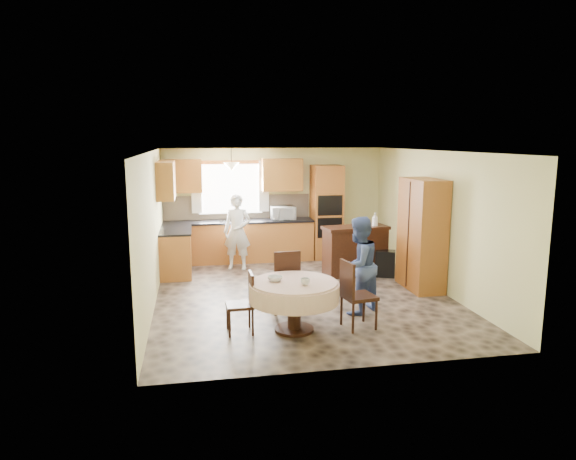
# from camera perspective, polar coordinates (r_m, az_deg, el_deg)

# --- Properties ---
(floor) EXTENTS (5.00, 6.00, 0.01)m
(floor) POSITION_cam_1_polar(r_m,az_deg,el_deg) (9.12, 1.50, -7.16)
(floor) COLOR #715E4F
(floor) RESTS_ON ground
(ceiling) EXTENTS (5.00, 6.00, 0.01)m
(ceiling) POSITION_cam_1_polar(r_m,az_deg,el_deg) (8.70, 1.57, 8.75)
(ceiling) COLOR white
(ceiling) RESTS_ON wall_back
(wall_back) EXTENTS (5.00, 0.02, 2.50)m
(wall_back) POSITION_cam_1_polar(r_m,az_deg,el_deg) (11.74, -1.52, 3.00)
(wall_back) COLOR #D1CD86
(wall_back) RESTS_ON floor
(wall_front) EXTENTS (5.00, 0.02, 2.50)m
(wall_front) POSITION_cam_1_polar(r_m,az_deg,el_deg) (5.98, 7.55, -4.09)
(wall_front) COLOR #D1CD86
(wall_front) RESTS_ON floor
(wall_left) EXTENTS (0.02, 6.00, 2.50)m
(wall_left) POSITION_cam_1_polar(r_m,az_deg,el_deg) (8.66, -14.86, 0.08)
(wall_left) COLOR #D1CD86
(wall_left) RESTS_ON floor
(wall_right) EXTENTS (0.02, 6.00, 2.50)m
(wall_right) POSITION_cam_1_polar(r_m,az_deg,el_deg) (9.66, 16.20, 1.03)
(wall_right) COLOR #D1CD86
(wall_right) RESTS_ON floor
(window) EXTENTS (1.40, 0.03, 1.10)m
(window) POSITION_cam_1_polar(r_m,az_deg,el_deg) (11.57, -6.43, 4.57)
(window) COLOR white
(window) RESTS_ON wall_back
(curtain_left) EXTENTS (0.22, 0.02, 1.15)m
(curtain_left) POSITION_cam_1_polar(r_m,az_deg,el_deg) (11.49, -10.16, 4.69)
(curtain_left) COLOR white
(curtain_left) RESTS_ON wall_back
(curtain_right) EXTENTS (0.22, 0.02, 1.15)m
(curtain_right) POSITION_cam_1_polar(r_m,az_deg,el_deg) (11.60, -2.70, 4.89)
(curtain_right) COLOR white
(curtain_right) RESTS_ON wall_back
(base_cab_back) EXTENTS (3.30, 0.60, 0.88)m
(base_cab_back) POSITION_cam_1_polar(r_m,az_deg,el_deg) (11.48, -5.46, -1.31)
(base_cab_back) COLOR #C27533
(base_cab_back) RESTS_ON floor
(counter_back) EXTENTS (3.30, 0.64, 0.04)m
(counter_back) POSITION_cam_1_polar(r_m,az_deg,el_deg) (11.40, -5.50, 0.96)
(counter_back) COLOR black
(counter_back) RESTS_ON base_cab_back
(base_cab_left) EXTENTS (0.60, 1.20, 0.88)m
(base_cab_left) POSITION_cam_1_polar(r_m,az_deg,el_deg) (10.56, -12.34, -2.51)
(base_cab_left) COLOR #C27533
(base_cab_left) RESTS_ON floor
(counter_left) EXTENTS (0.64, 1.20, 0.04)m
(counter_left) POSITION_cam_1_polar(r_m,az_deg,el_deg) (10.47, -12.44, -0.05)
(counter_left) COLOR black
(counter_left) RESTS_ON base_cab_left
(backsplash) EXTENTS (3.30, 0.02, 0.55)m
(backsplash) POSITION_cam_1_polar(r_m,az_deg,el_deg) (11.64, -5.65, 2.54)
(backsplash) COLOR tan
(backsplash) RESTS_ON wall_back
(wall_cab_left) EXTENTS (0.85, 0.33, 0.72)m
(wall_cab_left) POSITION_cam_1_polar(r_m,az_deg,el_deg) (11.38, -11.71, 5.90)
(wall_cab_left) COLOR #AD652B
(wall_cab_left) RESTS_ON wall_back
(wall_cab_right) EXTENTS (0.90, 0.33, 0.72)m
(wall_cab_right) POSITION_cam_1_polar(r_m,az_deg,el_deg) (11.54, -0.67, 6.17)
(wall_cab_right) COLOR #AD652B
(wall_cab_right) RESTS_ON wall_back
(wall_cab_side) EXTENTS (0.33, 1.20, 0.72)m
(wall_cab_side) POSITION_cam_1_polar(r_m,az_deg,el_deg) (10.35, -13.40, 5.43)
(wall_cab_side) COLOR #AD652B
(wall_cab_side) RESTS_ON wall_left
(oven_tower) EXTENTS (0.66, 0.62, 2.12)m
(oven_tower) POSITION_cam_1_polar(r_m,az_deg,el_deg) (11.70, 4.29, 2.01)
(oven_tower) COLOR #C27533
(oven_tower) RESTS_ON floor
(oven_upper) EXTENTS (0.56, 0.01, 0.45)m
(oven_upper) POSITION_cam_1_polar(r_m,az_deg,el_deg) (11.38, 4.71, 2.73)
(oven_upper) COLOR black
(oven_upper) RESTS_ON oven_tower
(oven_lower) EXTENTS (0.56, 0.01, 0.45)m
(oven_lower) POSITION_cam_1_polar(r_m,az_deg,el_deg) (11.45, 4.67, 0.25)
(oven_lower) COLOR black
(oven_lower) RESTS_ON oven_tower
(pendant) EXTENTS (0.36, 0.36, 0.18)m
(pendant) POSITION_cam_1_polar(r_m,az_deg,el_deg) (11.06, -6.30, 7.02)
(pendant) COLOR beige
(pendant) RESTS_ON ceiling
(sideboard) EXTENTS (1.35, 0.70, 0.92)m
(sideboard) POSITION_cam_1_polar(r_m,az_deg,el_deg) (10.41, 7.46, -2.42)
(sideboard) COLOR #33180D
(sideboard) RESTS_ON floor
(space_heater) EXTENTS (0.46, 0.40, 0.53)m
(space_heater) POSITION_cam_1_polar(r_m,az_deg,el_deg) (10.38, 10.75, -3.68)
(space_heater) COLOR black
(space_heater) RESTS_ON floor
(cupboard) EXTENTS (0.53, 1.05, 2.01)m
(cupboard) POSITION_cam_1_polar(r_m,az_deg,el_deg) (9.57, 14.66, -0.48)
(cupboard) COLOR #C27533
(cupboard) RESTS_ON floor
(dining_table) EXTENTS (1.28, 1.28, 0.73)m
(dining_table) POSITION_cam_1_polar(r_m,az_deg,el_deg) (7.30, 0.69, -6.97)
(dining_table) COLOR #33180D
(dining_table) RESTS_ON floor
(chair_left) EXTENTS (0.38, 0.38, 0.86)m
(chair_left) POSITION_cam_1_polar(r_m,az_deg,el_deg) (7.30, -4.86, -7.74)
(chair_left) COLOR #33180D
(chair_left) RESTS_ON floor
(chair_back) EXTENTS (0.47, 0.47, 1.01)m
(chair_back) POSITION_cam_1_polar(r_m,az_deg,el_deg) (8.05, -0.28, -5.37)
(chair_back) COLOR #33180D
(chair_back) RESTS_ON floor
(chair_right) EXTENTS (0.50, 0.50, 1.00)m
(chair_right) POSITION_cam_1_polar(r_m,az_deg,el_deg) (7.46, 7.35, -6.77)
(chair_right) COLOR #33180D
(chair_right) RESTS_ON floor
(framed_picture) EXTENTS (0.06, 0.52, 0.43)m
(framed_picture) POSITION_cam_1_polar(r_m,az_deg,el_deg) (10.73, 13.12, 3.46)
(framed_picture) COLOR gold
(framed_picture) RESTS_ON wall_right
(microwave) EXTENTS (0.54, 0.37, 0.29)m
(microwave) POSITION_cam_1_polar(r_m,az_deg,el_deg) (11.45, -0.56, 1.89)
(microwave) COLOR silver
(microwave) RESTS_ON counter_back
(person_sink) EXTENTS (0.66, 0.53, 1.58)m
(person_sink) POSITION_cam_1_polar(r_m,az_deg,el_deg) (10.75, -5.65, -0.20)
(person_sink) COLOR silver
(person_sink) RESTS_ON floor
(person_dining) EXTENTS (0.94, 0.90, 1.53)m
(person_dining) POSITION_cam_1_polar(r_m,az_deg,el_deg) (8.06, 7.83, -3.92)
(person_dining) COLOR #3E4F87
(person_dining) RESTS_ON floor
(bowl_sideboard) EXTENTS (0.23, 0.23, 0.05)m
(bowl_sideboard) POSITION_cam_1_polar(r_m,az_deg,el_deg) (10.26, 6.52, 0.20)
(bowl_sideboard) COLOR #B2B2B2
(bowl_sideboard) RESTS_ON sideboard
(bottle_sideboard) EXTENTS (0.14, 0.14, 0.32)m
(bottle_sideboard) POSITION_cam_1_polar(r_m,az_deg,el_deg) (10.42, 9.64, 1.03)
(bottle_sideboard) COLOR silver
(bottle_sideboard) RESTS_ON sideboard
(cup_table) EXTENTS (0.14, 0.14, 0.10)m
(cup_table) POSITION_cam_1_polar(r_m,az_deg,el_deg) (7.08, 1.91, -5.75)
(cup_table) COLOR #B2B2B2
(cup_table) RESTS_ON dining_table
(bowl_table) EXTENTS (0.25, 0.25, 0.07)m
(bowl_table) POSITION_cam_1_polar(r_m,az_deg,el_deg) (7.28, -1.45, -5.43)
(bowl_table) COLOR #B2B2B2
(bowl_table) RESTS_ON dining_table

